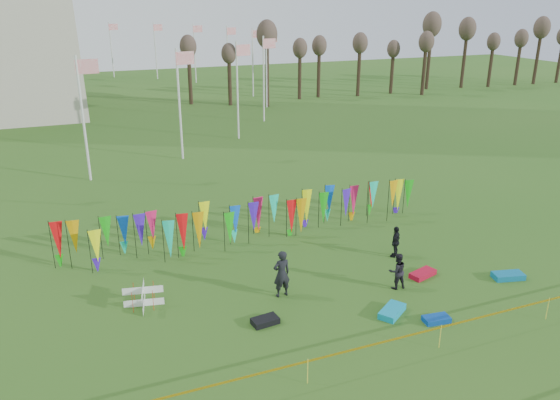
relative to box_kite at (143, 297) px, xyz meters
name	(u,v)px	position (x,y,z in m)	size (l,w,h in m)	color
ground	(322,323)	(5.90, -3.64, -0.43)	(160.00, 160.00, 0.00)	#295718
banner_row	(257,216)	(6.18, 4.27, 0.81)	(18.64, 0.64, 2.12)	black
caution_tape_near	(355,350)	(5.68, -6.47, 0.34)	(26.00, 0.02, 0.90)	#DFB104
tree_line	(401,42)	(37.90, 40.36, 5.74)	(53.92, 1.92, 7.84)	#322319
box_kite	(143,297)	(0.00, 0.00, 0.00)	(0.78, 0.78, 0.87)	red
person_left	(282,274)	(5.27, -1.23, 0.56)	(0.72, 0.53, 1.98)	black
person_mid	(397,271)	(9.90, -2.39, 0.34)	(0.76, 0.47, 1.56)	black
person_right	(396,242)	(11.47, 0.13, 0.32)	(0.88, 0.50, 1.50)	black
kite_bag_turquoise	(392,311)	(8.64, -4.06, -0.31)	(1.26, 0.63, 0.25)	#0C99C2
kite_bag_blue	(436,319)	(9.89, -5.10, -0.33)	(0.98, 0.51, 0.21)	#093FA1
kite_bag_red	(423,274)	(11.53, -1.96, -0.32)	(1.23, 0.56, 0.22)	#BA0C28
kite_bag_black	(265,321)	(3.95, -2.86, -0.32)	(0.98, 0.57, 0.23)	black
kite_bag_teal	(508,276)	(14.80, -3.48, -0.31)	(1.30, 0.62, 0.25)	#0B6C9D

